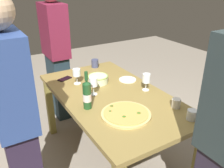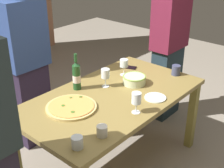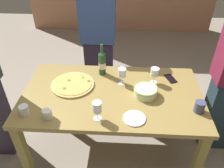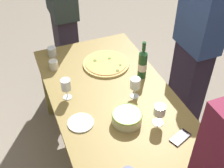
# 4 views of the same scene
# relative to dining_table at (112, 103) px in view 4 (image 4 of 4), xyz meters

# --- Properties ---
(ground_plane) EXTENTS (8.00, 8.00, 0.00)m
(ground_plane) POSITION_rel_dining_table_xyz_m (0.00, 0.00, -0.66)
(ground_plane) COLOR gray
(dining_table) EXTENTS (1.60, 0.90, 0.75)m
(dining_table) POSITION_rel_dining_table_xyz_m (0.00, 0.00, 0.00)
(dining_table) COLOR olive
(dining_table) RESTS_ON ground
(pizza) EXTENTS (0.40, 0.40, 0.03)m
(pizza) POSITION_rel_dining_table_xyz_m (-0.37, 0.09, 0.10)
(pizza) COLOR #D5B86E
(pizza) RESTS_ON dining_table
(serving_bowl) EXTENTS (0.21, 0.21, 0.08)m
(serving_bowl) POSITION_rel_dining_table_xyz_m (0.29, -0.01, 0.14)
(serving_bowl) COLOR beige
(serving_bowl) RESTS_ON dining_table
(wine_bottle) EXTENTS (0.07, 0.07, 0.32)m
(wine_bottle) POSITION_rel_dining_table_xyz_m (-0.11, 0.30, 0.22)
(wine_bottle) COLOR #1D4A22
(wine_bottle) RESTS_ON dining_table
(wine_glass_near_pizza) EXTENTS (0.08, 0.08, 0.16)m
(wine_glass_near_pizza) POSITION_rel_dining_table_xyz_m (0.38, 0.18, 0.21)
(wine_glass_near_pizza) COLOR white
(wine_glass_near_pizza) RESTS_ON dining_table
(wine_glass_by_bottle) EXTENTS (0.08, 0.08, 0.17)m
(wine_glass_by_bottle) POSITION_rel_dining_table_xyz_m (0.08, 0.15, 0.21)
(wine_glass_by_bottle) COLOR white
(wine_glass_by_bottle) RESTS_ON dining_table
(wine_glass_far_left) EXTENTS (0.07, 0.07, 0.17)m
(wine_glass_far_left) POSITION_rel_dining_table_xyz_m (-0.09, -0.32, 0.21)
(wine_glass_far_left) COLOR white
(wine_glass_far_left) RESTS_ON dining_table
(cup_amber) EXTENTS (0.07, 0.07, 0.08)m
(cup_amber) POSITION_rel_dining_table_xyz_m (-0.48, -0.33, 0.13)
(cup_amber) COLOR silver
(cup_amber) RESTS_ON dining_table
(cup_spare) EXTENTS (0.08, 0.08, 0.08)m
(cup_spare) POSITION_rel_dining_table_xyz_m (-0.68, -0.30, 0.13)
(cup_spare) COLOR white
(cup_spare) RESTS_ON dining_table
(side_plate) EXTENTS (0.18, 0.18, 0.01)m
(side_plate) POSITION_rel_dining_table_xyz_m (0.19, -0.31, 0.10)
(side_plate) COLOR white
(side_plate) RESTS_ON dining_table
(cell_phone) EXTENTS (0.12, 0.16, 0.01)m
(cell_phone) POSITION_rel_dining_table_xyz_m (0.55, 0.25, 0.10)
(cell_phone) COLOR black
(cell_phone) RESTS_ON dining_table
(person_guest_left) EXTENTS (0.40, 0.24, 1.70)m
(person_guest_left) POSITION_rel_dining_table_xyz_m (-0.21, 0.88, 0.21)
(person_guest_left) COLOR #291E33
(person_guest_left) RESTS_ON ground
(person_guest_right) EXTENTS (0.42, 0.24, 1.76)m
(person_guest_right) POSITION_rel_dining_table_xyz_m (-1.19, -0.06, 0.25)
(person_guest_right) COLOR #2A2432
(person_guest_right) RESTS_ON ground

